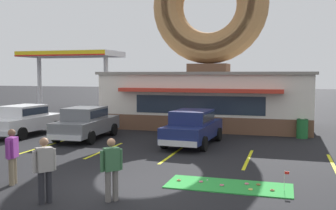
# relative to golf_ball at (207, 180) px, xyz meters

# --- Properties ---
(ground_plane) EXTENTS (160.00, 160.00, 0.00)m
(ground_plane) POSITION_rel_golf_ball_xyz_m (-2.30, -1.47, -0.05)
(ground_plane) COLOR black
(donut_shop_building) EXTENTS (12.30, 6.75, 10.96)m
(donut_shop_building) POSITION_rel_golf_ball_xyz_m (-2.40, 12.47, 3.69)
(donut_shop_building) COLOR brown
(donut_shop_building) RESTS_ON ground
(putting_mat) EXTENTS (3.58, 1.43, 0.03)m
(putting_mat) POSITION_rel_golf_ball_xyz_m (0.68, -0.32, -0.04)
(putting_mat) COLOR green
(putting_mat) RESTS_ON ground
(mini_donut_near_left) EXTENTS (0.13, 0.13, 0.04)m
(mini_donut_near_left) POSITION_rel_golf_ball_xyz_m (-0.82, -0.27, -0.00)
(mini_donut_near_left) COLOR #A5724C
(mini_donut_near_left) RESTS_ON putting_mat
(mini_donut_near_right) EXTENTS (0.13, 0.13, 0.04)m
(mini_donut_near_right) POSITION_rel_golf_ball_xyz_m (1.91, -0.49, -0.00)
(mini_donut_near_right) COLOR #A5724C
(mini_donut_near_right) RESTS_ON putting_mat
(mini_donut_mid_left) EXTENTS (0.13, 0.13, 0.04)m
(mini_donut_mid_left) POSITION_rel_golf_ball_xyz_m (1.51, -0.04, -0.00)
(mini_donut_mid_left) COLOR brown
(mini_donut_mid_left) RESTS_ON putting_mat
(mini_donut_mid_centre) EXTENTS (0.13, 0.13, 0.04)m
(mini_donut_mid_centre) POSITION_rel_golf_ball_xyz_m (1.33, -0.60, -0.00)
(mini_donut_mid_centre) COLOR #E5C666
(mini_donut_mid_centre) RESTS_ON putting_mat
(mini_donut_mid_right) EXTENTS (0.13, 0.13, 0.04)m
(mini_donut_mid_right) POSITION_rel_golf_ball_xyz_m (0.50, -0.41, -0.00)
(mini_donut_mid_right) COLOR #D8667F
(mini_donut_mid_right) RESTS_ON putting_mat
(mini_donut_far_left) EXTENTS (0.13, 0.13, 0.04)m
(mini_donut_far_left) POSITION_rel_golf_ball_xyz_m (1.18, -0.06, -0.00)
(mini_donut_far_left) COLOR #D8667F
(mini_donut_far_left) RESTS_ON putting_mat
(mini_donut_far_centre) EXTENTS (0.13, 0.13, 0.04)m
(mini_donut_far_centre) POSITION_rel_golf_ball_xyz_m (-0.15, -0.23, -0.00)
(mini_donut_far_centre) COLOR #D8667F
(mini_donut_far_centre) RESTS_ON putting_mat
(golf_ball) EXTENTS (0.04, 0.04, 0.04)m
(golf_ball) POSITION_rel_golf_ball_xyz_m (0.00, 0.00, 0.00)
(golf_ball) COLOR white
(golf_ball) RESTS_ON putting_mat
(putting_flag_pin) EXTENTS (0.13, 0.01, 0.55)m
(putting_flag_pin) POSITION_rel_golf_ball_xyz_m (2.26, -0.37, 0.39)
(putting_flag_pin) COLOR silver
(putting_flag_pin) RESTS_ON putting_mat
(car_grey) EXTENTS (2.11, 4.62, 1.60)m
(car_grey) POSITION_rel_golf_ball_xyz_m (-7.28, 5.88, 0.82)
(car_grey) COLOR slate
(car_grey) RESTS_ON ground
(car_white) EXTENTS (2.16, 4.64, 1.60)m
(car_white) POSITION_rel_golf_ball_xyz_m (-10.96, 6.04, 0.82)
(car_white) COLOR silver
(car_white) RESTS_ON ground
(car_navy) EXTENTS (2.18, 4.65, 1.60)m
(car_navy) POSITION_rel_golf_ball_xyz_m (-1.85, 5.89, 0.82)
(car_navy) COLOR navy
(car_navy) RESTS_ON ground
(pedestrian_blue_sweater_man) EXTENTS (0.42, 0.50, 1.67)m
(pedestrian_blue_sweater_man) POSITION_rel_golf_ball_xyz_m (-3.51, -3.14, 0.87)
(pedestrian_blue_sweater_man) COLOR #232328
(pedestrian_blue_sweater_man) RESTS_ON ground
(pedestrian_hooded_kid) EXTENTS (0.45, 0.45, 1.62)m
(pedestrian_hooded_kid) POSITION_rel_golf_ball_xyz_m (-1.99, -2.50, 0.85)
(pedestrian_hooded_kid) COLOR slate
(pedestrian_hooded_kid) RESTS_ON ground
(pedestrian_clipboard_woman) EXTENTS (0.33, 0.58, 1.64)m
(pedestrian_clipboard_woman) POSITION_rel_golf_ball_xyz_m (-5.41, -1.95, 0.86)
(pedestrian_clipboard_woman) COLOR #7F7056
(pedestrian_clipboard_woman) RESTS_ON ground
(trash_bin) EXTENTS (0.57, 0.57, 0.97)m
(trash_bin) POSITION_rel_golf_ball_xyz_m (3.03, 9.31, 0.45)
(trash_bin) COLOR #1E662D
(trash_bin) RESTS_ON ground
(gas_station_canopy) EXTENTS (9.00, 4.46, 5.30)m
(gas_station_canopy) POSITION_rel_golf_ball_xyz_m (-16.97, 20.99, 4.81)
(gas_station_canopy) COLOR silver
(gas_station_canopy) RESTS_ON ground
(parking_stripe_far_left) EXTENTS (0.12, 3.60, 0.01)m
(parking_stripe_far_left) POSITION_rel_golf_ball_xyz_m (-8.12, 3.53, -0.05)
(parking_stripe_far_left) COLOR yellow
(parking_stripe_far_left) RESTS_ON ground
(parking_stripe_left) EXTENTS (0.12, 3.60, 0.01)m
(parking_stripe_left) POSITION_rel_golf_ball_xyz_m (-5.12, 3.53, -0.05)
(parking_stripe_left) COLOR yellow
(parking_stripe_left) RESTS_ON ground
(parking_stripe_mid_left) EXTENTS (0.12, 3.60, 0.01)m
(parking_stripe_mid_left) POSITION_rel_golf_ball_xyz_m (-2.12, 3.53, -0.05)
(parking_stripe_mid_left) COLOR yellow
(parking_stripe_mid_left) RESTS_ON ground
(parking_stripe_centre) EXTENTS (0.12, 3.60, 0.01)m
(parking_stripe_centre) POSITION_rel_golf_ball_xyz_m (0.88, 3.53, -0.05)
(parking_stripe_centre) COLOR yellow
(parking_stripe_centre) RESTS_ON ground
(parking_stripe_mid_right) EXTENTS (0.12, 3.60, 0.01)m
(parking_stripe_mid_right) POSITION_rel_golf_ball_xyz_m (3.88, 3.53, -0.05)
(parking_stripe_mid_right) COLOR yellow
(parking_stripe_mid_right) RESTS_ON ground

